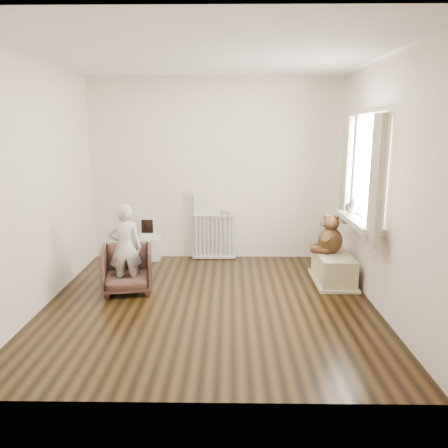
{
  "coord_description": "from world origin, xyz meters",
  "views": [
    {
      "loc": [
        0.22,
        -4.54,
        1.9
      ],
      "look_at": [
        0.15,
        0.45,
        0.8
      ],
      "focal_mm": 35.0,
      "sensor_mm": 36.0,
      "label": 1
    }
  ],
  "objects_px": {
    "radiator": "(214,233)",
    "child": "(125,248)",
    "teddy_bear": "(331,229)",
    "toy_bench": "(334,267)",
    "armchair": "(127,269)",
    "plush_cat": "(352,206)",
    "toy_vanity": "(147,241)"
  },
  "relations": [
    {
      "from": "toy_vanity",
      "to": "armchair",
      "type": "bearing_deg",
      "value": -90.01
    },
    {
      "from": "toy_vanity",
      "to": "toy_bench",
      "type": "height_order",
      "value": "toy_vanity"
    },
    {
      "from": "toy_vanity",
      "to": "plush_cat",
      "type": "bearing_deg",
      "value": -22.38
    },
    {
      "from": "radiator",
      "to": "child",
      "type": "relative_size",
      "value": 0.65
    },
    {
      "from": "child",
      "to": "plush_cat",
      "type": "height_order",
      "value": "plush_cat"
    },
    {
      "from": "plush_cat",
      "to": "toy_vanity",
      "type": "bearing_deg",
      "value": 161.31
    },
    {
      "from": "toy_vanity",
      "to": "teddy_bear",
      "type": "distance_m",
      "value": 2.65
    },
    {
      "from": "teddy_bear",
      "to": "toy_bench",
      "type": "bearing_deg",
      "value": -38.68
    },
    {
      "from": "radiator",
      "to": "child",
      "type": "height_order",
      "value": "child"
    },
    {
      "from": "toy_bench",
      "to": "teddy_bear",
      "type": "height_order",
      "value": "teddy_bear"
    },
    {
      "from": "radiator",
      "to": "teddy_bear",
      "type": "height_order",
      "value": "teddy_bear"
    },
    {
      "from": "radiator",
      "to": "toy_bench",
      "type": "xyz_separation_m",
      "value": [
        1.53,
        -0.98,
        -0.19
      ]
    },
    {
      "from": "radiator",
      "to": "plush_cat",
      "type": "relative_size",
      "value": 2.61
    },
    {
      "from": "toy_bench",
      "to": "plush_cat",
      "type": "bearing_deg",
      "value": -45.96
    },
    {
      "from": "radiator",
      "to": "armchair",
      "type": "relative_size",
      "value": 1.13
    },
    {
      "from": "toy_vanity",
      "to": "radiator",
      "type": "bearing_deg",
      "value": 1.75
    },
    {
      "from": "toy_vanity",
      "to": "armchair",
      "type": "xyz_separation_m",
      "value": [
        -0.0,
        -1.28,
        -0.0
      ]
    },
    {
      "from": "toy_vanity",
      "to": "armchair",
      "type": "height_order",
      "value": "toy_vanity"
    },
    {
      "from": "plush_cat",
      "to": "armchair",
      "type": "bearing_deg",
      "value": -172.23
    },
    {
      "from": "radiator",
      "to": "toy_vanity",
      "type": "distance_m",
      "value": 0.99
    },
    {
      "from": "child",
      "to": "teddy_bear",
      "type": "bearing_deg",
      "value": 179.88
    },
    {
      "from": "toy_vanity",
      "to": "toy_bench",
      "type": "relative_size",
      "value": 0.76
    },
    {
      "from": "child",
      "to": "teddy_bear",
      "type": "distance_m",
      "value": 2.51
    },
    {
      "from": "teddy_bear",
      "to": "toy_vanity",
      "type": "bearing_deg",
      "value": 176.11
    },
    {
      "from": "toy_vanity",
      "to": "plush_cat",
      "type": "distance_m",
      "value": 2.96
    },
    {
      "from": "radiator",
      "to": "teddy_bear",
      "type": "distance_m",
      "value": 1.77
    },
    {
      "from": "plush_cat",
      "to": "teddy_bear",
      "type": "bearing_deg",
      "value": 135.36
    },
    {
      "from": "armchair",
      "to": "plush_cat",
      "type": "bearing_deg",
      "value": -6.29
    },
    {
      "from": "armchair",
      "to": "plush_cat",
      "type": "height_order",
      "value": "plush_cat"
    },
    {
      "from": "radiator",
      "to": "plush_cat",
      "type": "distance_m",
      "value": 2.1
    },
    {
      "from": "child",
      "to": "plush_cat",
      "type": "bearing_deg",
      "value": 174.78
    },
    {
      "from": "armchair",
      "to": "toy_bench",
      "type": "distance_m",
      "value": 2.54
    }
  ]
}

